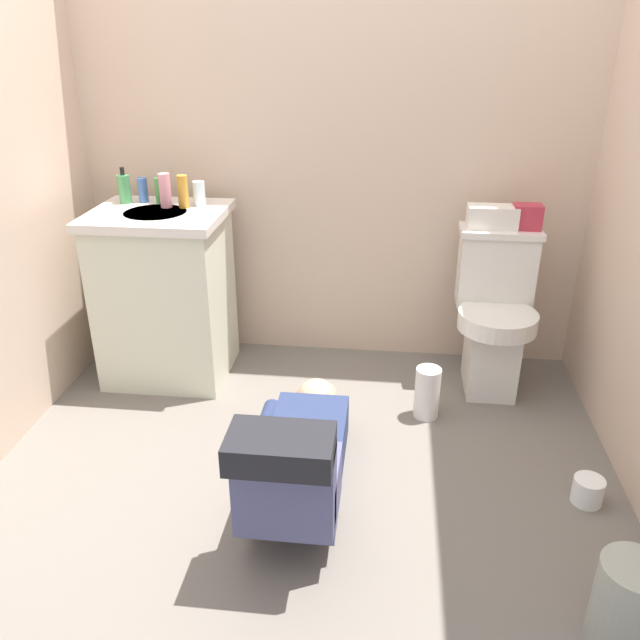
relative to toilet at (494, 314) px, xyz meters
name	(u,v)px	position (x,y,z in m)	size (l,w,h in m)	color
ground_plane	(305,467)	(-0.79, -0.72, -0.39)	(2.91, 3.00, 0.04)	#6B645C
wall_back	(333,114)	(-0.79, 0.32, 0.83)	(2.57, 0.08, 2.40)	beige
toilet	(494,314)	(0.00, 0.00, 0.00)	(0.36, 0.46, 0.75)	silver
vanity_cabinet	(166,293)	(-1.54, -0.05, 0.05)	(0.60, 0.52, 0.82)	silver
faucet	(166,192)	(-1.54, 0.09, 0.50)	(0.02, 0.02, 0.10)	silver
person_plumber	(298,457)	(-0.78, -0.91, -0.19)	(0.39, 1.06, 0.52)	navy
tissue_box	(492,217)	(-0.04, 0.09, 0.43)	(0.22, 0.11, 0.10)	silver
toiletry_bag	(527,217)	(0.11, 0.09, 0.44)	(0.12, 0.09, 0.11)	#B22D3F
soap_dispenser	(124,188)	(-1.73, 0.07, 0.52)	(0.06, 0.06, 0.17)	#438D51
bottle_blue	(143,190)	(-1.65, 0.09, 0.51)	(0.04, 0.04, 0.11)	#436BB2
bottle_green	(161,190)	(-1.57, 0.09, 0.51)	(0.05, 0.05, 0.12)	#489848
bottle_pink	(165,190)	(-1.52, 0.01, 0.53)	(0.05, 0.05, 0.15)	pink
bottle_amber	(183,192)	(-1.43, 0.02, 0.53)	(0.05, 0.05, 0.15)	#C2862B
bottle_clear	(199,194)	(-1.37, 0.06, 0.51)	(0.05, 0.05, 0.11)	silver
trash_can	(628,605)	(0.20, -1.42, -0.23)	(0.19, 0.19, 0.28)	#989B90
paper_towel_roll	(427,393)	(-0.30, -0.32, -0.25)	(0.11, 0.11, 0.24)	white
toilet_paper_roll	(588,491)	(0.26, -0.83, -0.32)	(0.11, 0.11, 0.10)	white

